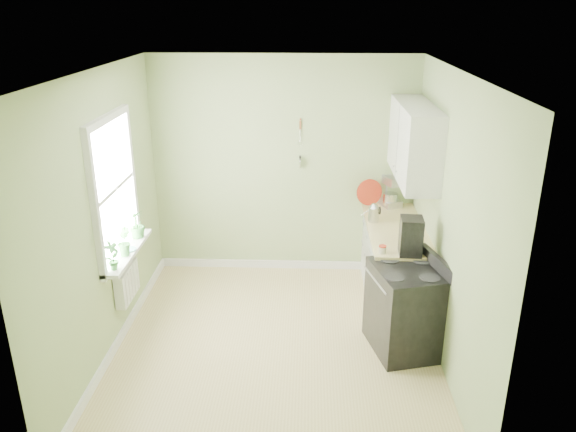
{
  "coord_description": "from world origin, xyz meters",
  "views": [
    {
      "loc": [
        0.32,
        -4.8,
        3.24
      ],
      "look_at": [
        0.1,
        0.55,
        1.2
      ],
      "focal_mm": 35.0,
      "sensor_mm": 36.0,
      "label": 1
    }
  ],
  "objects_px": {
    "stand_mixer": "(390,191)",
    "stove": "(406,308)",
    "kettle": "(374,213)",
    "coffee_maker": "(411,237)"
  },
  "relations": [
    {
      "from": "kettle",
      "to": "coffee_maker",
      "type": "distance_m",
      "value": 0.91
    },
    {
      "from": "stand_mixer",
      "to": "kettle",
      "type": "bearing_deg",
      "value": -113.38
    },
    {
      "from": "kettle",
      "to": "stand_mixer",
      "type": "bearing_deg",
      "value": 66.62
    },
    {
      "from": "stove",
      "to": "coffee_maker",
      "type": "bearing_deg",
      "value": 81.66
    },
    {
      "from": "stove",
      "to": "kettle",
      "type": "relative_size",
      "value": 4.7
    },
    {
      "from": "stand_mixer",
      "to": "stove",
      "type": "bearing_deg",
      "value": -90.74
    },
    {
      "from": "stove",
      "to": "stand_mixer",
      "type": "height_order",
      "value": "stand_mixer"
    },
    {
      "from": "stove",
      "to": "coffee_maker",
      "type": "xyz_separation_m",
      "value": [
        0.04,
        0.27,
        0.64
      ]
    },
    {
      "from": "stand_mixer",
      "to": "kettle",
      "type": "xyz_separation_m",
      "value": [
        -0.25,
        -0.58,
        -0.07
      ]
    },
    {
      "from": "stand_mixer",
      "to": "kettle",
      "type": "relative_size",
      "value": 1.93
    }
  ]
}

